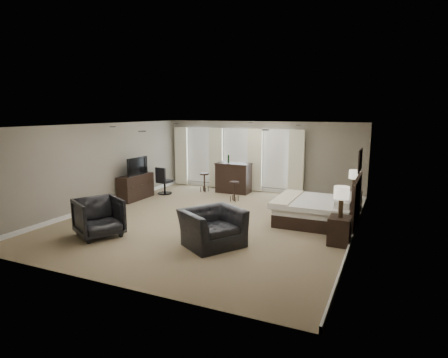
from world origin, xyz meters
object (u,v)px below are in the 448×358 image
at_px(nightstand_near, 339,231).
at_px(bar_stool_right, 234,191).
at_px(lamp_far, 354,181).
at_px(bar_counter, 234,178).
at_px(armchair_near, 212,221).
at_px(nightstand_far, 353,202).
at_px(bar_stool_left, 204,182).
at_px(dresser, 136,187).
at_px(armchair_far, 99,216).
at_px(tv, 135,173).
at_px(bed, 313,199).
at_px(desk_chair, 165,180).
at_px(lamp_near, 341,202).

xyz_separation_m(nightstand_near, bar_stool_right, (-3.75, 2.81, 0.02)).
distance_m(lamp_far, bar_counter, 4.47).
xyz_separation_m(nightstand_near, armchair_near, (-2.57, -1.25, 0.24)).
relative_size(nightstand_far, bar_stool_left, 0.91).
distance_m(dresser, armchair_far, 3.86).
bearing_deg(bar_counter, lamp_far, -14.93).
bearing_deg(tv, armchair_far, -155.48).
bearing_deg(armchair_far, bed, -24.95).
relative_size(bar_stool_left, desk_chair, 0.71).
xyz_separation_m(lamp_far, dresser, (-6.92, -1.20, -0.54)).
xyz_separation_m(tv, bar_stool_right, (3.17, 1.11, -0.58)).
relative_size(dresser, armchair_near, 1.16).
bearing_deg(armchair_far, nightstand_near, -42.51).
relative_size(bed, bar_stool_right, 3.05).
height_order(nightstand_near, nightstand_far, nightstand_far).
bearing_deg(armchair_far, desk_chair, 42.82).
distance_m(lamp_far, armchair_near, 4.90).
height_order(lamp_far, bar_counter, lamp_far).
bearing_deg(dresser, desk_chair, 67.82).
height_order(bed, bar_stool_right, bed).
distance_m(nightstand_far, desk_chair, 6.48).
height_order(bed, desk_chair, bed).
relative_size(bed, lamp_far, 3.18).
height_order(bed, nightstand_near, bed).
height_order(lamp_near, bar_stool_right, lamp_near).
height_order(nightstand_far, bar_counter, bar_counter).
distance_m(bed, nightstand_near, 1.73).
height_order(tv, bar_counter, bar_counter).
relative_size(nightstand_near, lamp_far, 0.98).
bearing_deg(desk_chair, nightstand_far, -170.74).
bearing_deg(dresser, bar_stool_right, 19.23).
bearing_deg(armchair_near, nightstand_far, 0.68).
bearing_deg(nightstand_near, bed, 121.54).
bearing_deg(bed, armchair_far, -143.64).
bearing_deg(nightstand_near, lamp_far, 90.00).
bearing_deg(bar_counter, bar_stool_left, -163.21).
xyz_separation_m(tv, armchair_near, (4.35, -2.95, -0.36)).
bearing_deg(bar_stool_left, bar_counter, 16.79).
bearing_deg(nightstand_far, bar_stool_right, -178.57).
bearing_deg(tv, nightstand_far, -80.16).
bearing_deg(bar_counter, bar_stool_right, -66.00).
bearing_deg(tv, bar_stool_right, -70.77).
height_order(lamp_far, dresser, lamp_far).
distance_m(lamp_far, armchair_far, 7.12).
relative_size(dresser, desk_chair, 1.46).
relative_size(bed, bar_counter, 1.61).
height_order(bar_stool_left, desk_chair, desk_chair).
distance_m(tv, bar_stool_right, 3.41).
relative_size(tv, armchair_far, 1.02).
distance_m(lamp_near, armchair_near, 2.89).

